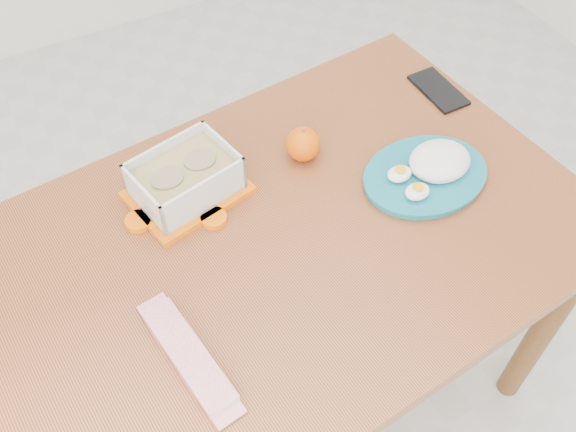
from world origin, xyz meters
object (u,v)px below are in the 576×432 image
food_container (186,179)px  dining_table (288,264)px  orange_fruit (303,144)px  rice_plate (430,169)px  smartphone (438,90)px

food_container → dining_table: bearing=-67.4°
orange_fruit → rice_plate: (0.21, -0.18, -0.01)m
dining_table → smartphone: bearing=16.4°
food_container → orange_fruit: size_ratio=3.45×
smartphone → orange_fruit: bearing=-175.2°
food_container → orange_fruit: (0.26, -0.02, -0.01)m
dining_table → food_container: (-0.13, 0.19, 0.15)m
orange_fruit → food_container: bearing=176.6°
orange_fruit → rice_plate: orange_fruit is taller
dining_table → food_container: bearing=119.1°
orange_fruit → dining_table: bearing=-126.5°
food_container → orange_fruit: bearing=-15.7°
dining_table → orange_fruit: 0.26m
food_container → smartphone: (0.65, 0.02, -0.04)m
rice_plate → orange_fruit: bearing=139.6°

